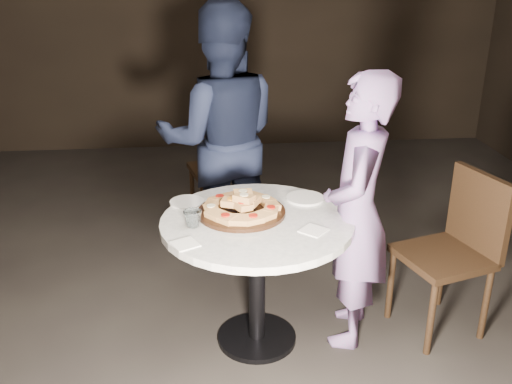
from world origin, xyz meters
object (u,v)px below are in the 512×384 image
focaccia_pile (242,205)px  chair_right (458,242)px  table (257,243)px  serving_board (242,212)px  chair_far (222,165)px  diner_teal (357,213)px  water_glass (193,219)px  diner_navy (221,140)px

focaccia_pile → chair_right: size_ratio=0.45×
table → serving_board: size_ratio=2.66×
serving_board → chair_far: (-0.05, 1.38, -0.23)m
serving_board → diner_teal: size_ratio=0.31×
table → chair_far: size_ratio=1.35×
table → serving_board: (-0.07, 0.07, 0.15)m
focaccia_pile → chair_far: size_ratio=0.45×
water_glass → diner_navy: size_ratio=0.05×
diner_navy → diner_teal: (0.67, -0.94, -0.13)m
chair_right → diner_navy: size_ratio=0.52×
focaccia_pile → chair_far: chair_far is taller
table → chair_far: (-0.12, 1.45, -0.08)m
table → diner_teal: bearing=2.4°
focaccia_pile → diner_navy: (-0.07, 0.89, 0.08)m
chair_far → chair_right: 1.87m
diner_teal → chair_right: bearing=110.7°
chair_far → diner_teal: 1.59m
serving_board → diner_navy: bearing=94.7°
serving_board → focaccia_pile: focaccia_pile is taller
serving_board → chair_right: (1.19, -0.02, -0.22)m
chair_right → diner_navy: diner_navy is taller
diner_navy → diner_teal: diner_navy is taller
serving_board → focaccia_pile: bearing=-30.0°
chair_right → water_glass: bearing=-102.6°
chair_right → diner_teal: bearing=-104.0°
chair_far → diner_teal: bearing=100.9°
focaccia_pile → chair_right: chair_right is taller
diner_navy → water_glass: bearing=79.2°
chair_right → diner_navy: bearing=-142.7°
diner_navy → table: bearing=97.7°
diner_teal → table: bearing=-69.5°
water_glass → chair_far: 1.54m
table → serving_board: serving_board is taller
chair_far → diner_navy: size_ratio=0.52×
focaccia_pile → chair_far: 1.41m
focaccia_pile → water_glass: (-0.25, -0.13, -0.01)m
focaccia_pile → water_glass: size_ratio=4.44×
water_glass → chair_far: bearing=82.4°
table → focaccia_pile: 0.21m
focaccia_pile → diner_navy: size_ratio=0.23×
focaccia_pile → diner_teal: diner_teal is taller
serving_board → water_glass: 0.28m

